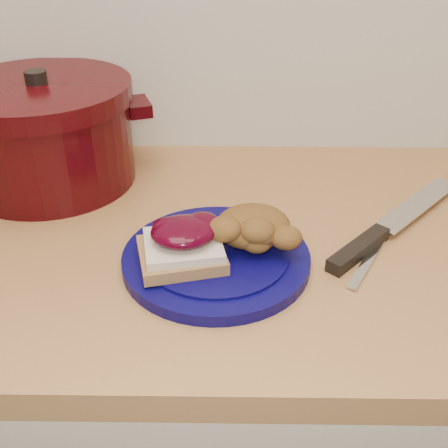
{
  "coord_description": "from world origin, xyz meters",
  "views": [
    {
      "loc": [
        0.02,
        0.82,
        1.34
      ],
      "look_at": [
        0.01,
        1.44,
        0.95
      ],
      "focal_mm": 45.0,
      "sensor_mm": 36.0,
      "label": 1
    }
  ],
  "objects_px": {
    "plate": "(216,259)",
    "pepper_grinder": "(22,143)",
    "butter_knife": "(371,255)",
    "chef_knife": "(376,236)",
    "dutch_oven": "(46,133)"
  },
  "relations": [
    {
      "from": "plate",
      "to": "butter_knife",
      "type": "distance_m",
      "value": 0.21
    },
    {
      "from": "plate",
      "to": "chef_knife",
      "type": "distance_m",
      "value": 0.23
    },
    {
      "from": "plate",
      "to": "dutch_oven",
      "type": "relative_size",
      "value": 0.67
    },
    {
      "from": "butter_knife",
      "to": "pepper_grinder",
      "type": "distance_m",
      "value": 0.58
    },
    {
      "from": "dutch_oven",
      "to": "pepper_grinder",
      "type": "bearing_deg",
      "value": 180.0
    },
    {
      "from": "plate",
      "to": "butter_knife",
      "type": "relative_size",
      "value": 1.5
    },
    {
      "from": "dutch_oven",
      "to": "pepper_grinder",
      "type": "relative_size",
      "value": 2.84
    },
    {
      "from": "butter_knife",
      "to": "dutch_oven",
      "type": "bearing_deg",
      "value": 94.5
    },
    {
      "from": "plate",
      "to": "dutch_oven",
      "type": "xyz_separation_m",
      "value": [
        -0.28,
        0.24,
        0.08
      ]
    },
    {
      "from": "plate",
      "to": "pepper_grinder",
      "type": "xyz_separation_m",
      "value": [
        -0.32,
        0.24,
        0.06
      ]
    },
    {
      "from": "plate",
      "to": "butter_knife",
      "type": "bearing_deg",
      "value": 4.99
    },
    {
      "from": "chef_knife",
      "to": "dutch_oven",
      "type": "distance_m",
      "value": 0.54
    },
    {
      "from": "plate",
      "to": "butter_knife",
      "type": "xyz_separation_m",
      "value": [
        0.21,
        0.02,
        -0.0
      ]
    },
    {
      "from": "chef_knife",
      "to": "plate",
      "type": "bearing_deg",
      "value": 147.14
    },
    {
      "from": "plate",
      "to": "pepper_grinder",
      "type": "height_order",
      "value": "pepper_grinder"
    }
  ]
}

